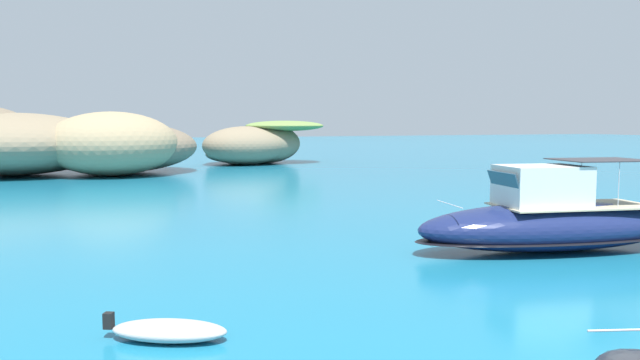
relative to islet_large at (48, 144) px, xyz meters
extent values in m
ellipsoid|color=#84755B|center=(-2.82, 0.79, 0.01)|extent=(21.00, 20.39, 5.73)
ellipsoid|color=#756651|center=(6.04, -0.18, -0.38)|extent=(19.60, 18.96, 4.96)
ellipsoid|color=#9E8966|center=(5.37, -3.61, 0.05)|extent=(13.07, 12.15, 5.82)
ellipsoid|color=#84755B|center=(20.80, 6.51, -0.65)|extent=(11.43, 9.41, 4.41)
ellipsoid|color=#756651|center=(21.23, 8.85, -1.74)|extent=(10.94, 10.18, 2.24)
ellipsoid|color=#84755B|center=(24.02, 9.63, -1.23)|extent=(6.55, 6.68, 3.26)
ellipsoid|color=#84755B|center=(23.73, 8.21, -0.52)|extent=(12.52, 12.65, 4.68)
ellipsoid|color=olive|center=(25.91, 7.53, 1.58)|extent=(9.40, 8.55, 1.23)
ellipsoid|color=navy|center=(17.96, -45.45, -1.95)|extent=(11.15, 5.19, 1.82)
ellipsoid|color=black|center=(17.96, -45.45, -2.36)|extent=(11.37, 5.30, 0.22)
cube|color=#C6B793|center=(18.76, -45.60, -1.17)|extent=(6.31, 3.81, 0.06)
cube|color=silver|center=(17.44, -45.34, -0.39)|extent=(3.38, 2.78, 1.50)
cube|color=#2D4756|center=(15.94, -45.06, -0.24)|extent=(0.72, 2.12, 0.79)
cylinder|color=silver|center=(13.86, -44.65, -0.99)|extent=(0.46, 2.22, 0.04)
cube|color=#333338|center=(19.81, -45.80, 0.55)|extent=(3.64, 3.08, 0.04)
cylinder|color=silver|center=(19.60, -46.91, -0.31)|extent=(0.03, 0.03, 1.72)
cylinder|color=silver|center=(20.02, -44.70, -0.31)|extent=(0.03, 0.03, 1.72)
ellipsoid|color=#B2B2B2|center=(2.96, -49.94, -2.64)|extent=(2.81, 2.21, 0.44)
cube|color=#9E998E|center=(2.96, -49.94, -2.58)|extent=(1.89, 1.40, 0.06)
cube|color=black|center=(1.73, -49.26, -2.46)|extent=(0.27, 0.27, 0.36)
camera|label=1|loc=(0.81, -63.79, 1.95)|focal=35.46mm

